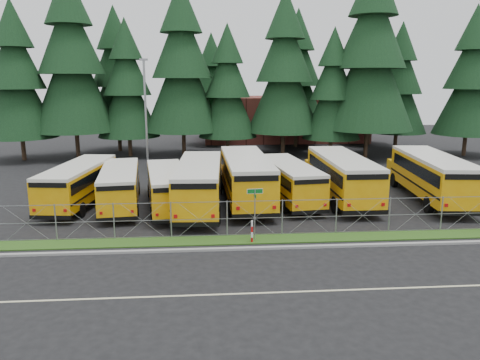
# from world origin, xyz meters

# --- Properties ---
(ground) EXTENTS (120.00, 120.00, 0.00)m
(ground) POSITION_xyz_m (0.00, 0.00, 0.00)
(ground) COLOR black
(ground) RESTS_ON ground
(curb) EXTENTS (50.00, 0.25, 0.12)m
(curb) POSITION_xyz_m (0.00, -3.10, 0.06)
(curb) COLOR gray
(curb) RESTS_ON ground
(grass_verge) EXTENTS (50.00, 1.40, 0.06)m
(grass_verge) POSITION_xyz_m (0.00, -1.70, 0.03)
(grass_verge) COLOR #214213
(grass_verge) RESTS_ON ground
(road_lane_line) EXTENTS (50.00, 0.12, 0.01)m
(road_lane_line) POSITION_xyz_m (0.00, -8.00, 0.01)
(road_lane_line) COLOR beige
(road_lane_line) RESTS_ON ground
(chainlink_fence) EXTENTS (44.00, 0.10, 2.00)m
(chainlink_fence) POSITION_xyz_m (0.00, -1.00, 1.00)
(chainlink_fence) COLOR gray
(chainlink_fence) RESTS_ON ground
(brick_building) EXTENTS (22.00, 10.00, 6.00)m
(brick_building) POSITION_xyz_m (6.00, 40.00, 3.00)
(brick_building) COLOR brown
(brick_building) RESTS_ON ground
(bus_0) EXTENTS (3.75, 10.86, 2.79)m
(bus_0) POSITION_xyz_m (-13.54, 6.45, 1.39)
(bus_0) COLOR orange
(bus_0) RESTS_ON ground
(bus_1) EXTENTS (3.56, 10.31, 2.65)m
(bus_1) POSITION_xyz_m (-10.78, 5.66, 1.32)
(bus_1) COLOR orange
(bus_1) RESTS_ON ground
(bus_2) EXTENTS (3.72, 10.22, 2.62)m
(bus_2) POSITION_xyz_m (-7.66, 5.05, 1.31)
(bus_2) COLOR orange
(bus_2) RESTS_ON ground
(bus_3) EXTENTS (3.36, 11.97, 3.11)m
(bus_3) POSITION_xyz_m (-5.51, 4.85, 1.55)
(bus_3) COLOR orange
(bus_3) RESTS_ON ground
(bus_4) EXTENTS (3.17, 12.39, 3.23)m
(bus_4) POSITION_xyz_m (-2.36, 6.35, 1.62)
(bus_4) COLOR orange
(bus_4) RESTS_ON ground
(bus_5) EXTENTS (3.64, 10.62, 2.73)m
(bus_5) POSITION_xyz_m (0.62, 6.30, 1.36)
(bus_5) COLOR orange
(bus_5) RESTS_ON ground
(bus_6) EXTENTS (2.95, 12.05, 3.15)m
(bus_6) POSITION_xyz_m (4.39, 6.45, 1.58)
(bus_6) COLOR orange
(bus_6) RESTS_ON ground
(bus_east) EXTENTS (4.22, 12.47, 3.21)m
(bus_east) POSITION_xyz_m (10.64, 5.85, 1.60)
(bus_east) COLOR orange
(bus_east) RESTS_ON ground
(street_sign) EXTENTS (0.84, 0.55, 2.81)m
(street_sign) POSITION_xyz_m (-2.59, -1.76, 2.03)
(street_sign) COLOR gray
(street_sign) RESTS_ON ground
(striped_bollard) EXTENTS (0.11, 0.11, 1.20)m
(striped_bollard) POSITION_xyz_m (-2.77, -2.13, 0.60)
(striped_bollard) COLOR #B20C0C
(striped_bollard) RESTS_ON ground
(light_standard) EXTENTS (0.70, 0.35, 10.14)m
(light_standard) POSITION_xyz_m (-10.35, 17.66, 5.50)
(light_standard) COLOR gray
(light_standard) RESTS_ON ground
(conifer_0) EXTENTS (7.39, 7.39, 16.35)m
(conifer_0) POSITION_xyz_m (-24.14, 25.22, 8.17)
(conifer_0) COLOR black
(conifer_0) RESTS_ON ground
(conifer_1) EXTENTS (8.90, 8.90, 19.68)m
(conifer_1) POSITION_xyz_m (-18.88, 26.50, 9.84)
(conifer_1) COLOR black
(conifer_1) RESTS_ON ground
(conifer_2) EXTENTS (6.69, 6.69, 14.80)m
(conifer_2) POSITION_xyz_m (-13.35, 27.11, 7.40)
(conifer_2) COLOR black
(conifer_2) RESTS_ON ground
(conifer_3) EXTENTS (8.48, 8.48, 18.75)m
(conifer_3) POSITION_xyz_m (-7.40, 27.03, 9.38)
(conifer_3) COLOR black
(conifer_3) RESTS_ON ground
(conifer_4) EXTENTS (6.45, 6.45, 14.27)m
(conifer_4) POSITION_xyz_m (-2.51, 26.64, 7.13)
(conifer_4) COLOR black
(conifer_4) RESTS_ON ground
(conifer_5) EXTENTS (8.09, 8.09, 17.88)m
(conifer_5) POSITION_xyz_m (3.68, 26.46, 8.94)
(conifer_5) COLOR black
(conifer_5) RESTS_ON ground
(conifer_6) EXTENTS (6.24, 6.24, 13.80)m
(conifer_6) POSITION_xyz_m (8.67, 24.79, 6.90)
(conifer_6) COLOR black
(conifer_6) RESTS_ON ground
(conifer_7) EXTENTS (9.47, 9.47, 20.95)m
(conifer_7) POSITION_xyz_m (12.41, 24.16, 10.47)
(conifer_7) COLOR black
(conifer_7) RESTS_ON ground
(conifer_8) EXTENTS (6.71, 6.71, 14.85)m
(conifer_8) POSITION_xyz_m (17.61, 28.67, 7.43)
(conifer_8) COLOR black
(conifer_8) RESTS_ON ground
(conifer_9) EXTENTS (7.33, 7.33, 16.22)m
(conifer_9) POSITION_xyz_m (23.86, 24.57, 8.11)
(conifer_9) COLOR black
(conifer_9) RESTS_ON ground
(conifer_10) EXTENTS (7.51, 7.51, 16.61)m
(conifer_10) POSITION_xyz_m (-15.18, 31.20, 8.31)
(conifer_10) COLOR black
(conifer_10) RESTS_ON ground
(conifer_11) EXTENTS (6.39, 6.39, 14.13)m
(conifer_11) POSITION_xyz_m (-4.07, 35.52, 7.07)
(conifer_11) COLOR black
(conifer_11) RESTS_ON ground
(conifer_12) EXTENTS (7.58, 7.58, 16.76)m
(conifer_12) POSITION_xyz_m (6.38, 32.86, 8.38)
(conifer_12) COLOR black
(conifer_12) RESTS_ON ground
(conifer_13) EXTENTS (7.07, 7.07, 15.62)m
(conifer_13) POSITION_xyz_m (16.24, 34.10, 7.81)
(conifer_13) COLOR black
(conifer_13) RESTS_ON ground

